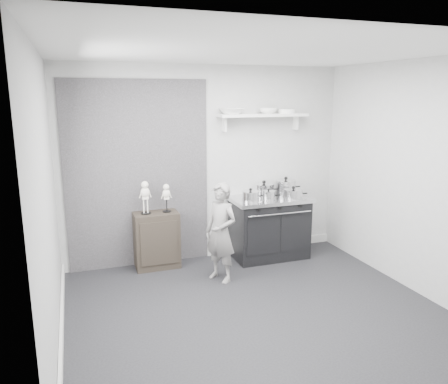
{
  "coord_description": "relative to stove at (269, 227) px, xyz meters",
  "views": [
    {
      "loc": [
        -1.76,
        -3.98,
        2.3
      ],
      "look_at": [
        -0.03,
        0.95,
        1.13
      ],
      "focal_mm": 35.0,
      "sensor_mm": 36.0,
      "label": 1
    }
  ],
  "objects": [
    {
      "name": "pot_front_left",
      "position": [
        -0.35,
        -0.12,
        0.51
      ],
      "size": [
        0.33,
        0.24,
        0.18
      ],
      "color": "silver",
      "rests_on": "stove"
    },
    {
      "name": "pot_front_right",
      "position": [
        0.28,
        -0.17,
        0.5
      ],
      "size": [
        0.35,
        0.27,
        0.18
      ],
      "color": "silver",
      "rests_on": "stove"
    },
    {
      "name": "skeleton_full",
      "position": [
        -1.73,
        0.13,
        0.57
      ],
      "size": [
        0.14,
        0.09,
        0.51
      ],
      "primitive_type": null,
      "color": "white",
      "rests_on": "side_cabinet"
    },
    {
      "name": "pot_front_center",
      "position": [
        -0.09,
        -0.15,
        0.5
      ],
      "size": [
        0.27,
        0.19,
        0.16
      ],
      "color": "silver",
      "rests_on": "stove"
    },
    {
      "name": "pot_back_left",
      "position": [
        -0.03,
        0.15,
        0.52
      ],
      "size": [
        0.38,
        0.29,
        0.22
      ],
      "color": "silver",
      "rests_on": "stove"
    },
    {
      "name": "pot_back_right",
      "position": [
        0.31,
        0.12,
        0.54
      ],
      "size": [
        0.38,
        0.3,
        0.26
      ],
      "color": "silver",
      "rests_on": "stove"
    },
    {
      "name": "wall_shelf",
      "position": [
        -0.04,
        0.2,
        1.56
      ],
      "size": [
        1.3,
        0.26,
        0.24
      ],
      "color": "white",
      "rests_on": "room_shell"
    },
    {
      "name": "bowl_small",
      "position": [
        0.03,
        0.19,
        1.63
      ],
      "size": [
        0.24,
        0.24,
        0.08
      ],
      "primitive_type": "imported",
      "color": "white",
      "rests_on": "wall_shelf"
    },
    {
      "name": "side_cabinet",
      "position": [
        -1.6,
        0.13,
        -0.06
      ],
      "size": [
        0.59,
        0.34,
        0.76
      ],
      "primitive_type": "cube",
      "color": "black",
      "rests_on": "ground"
    },
    {
      "name": "stove",
      "position": [
        0.0,
        0.0,
        0.0
      ],
      "size": [
        1.1,
        0.69,
        0.88
      ],
      "color": "black",
      "rests_on": "ground"
    },
    {
      "name": "child",
      "position": [
        -0.92,
        -0.55,
        0.18
      ],
      "size": [
        0.49,
        0.55,
        1.25
      ],
      "primitive_type": "imported",
      "rotation": [
        0.0,
        0.0,
        -1.03
      ],
      "color": "gray",
      "rests_on": "ground"
    },
    {
      "name": "bowl_large",
      "position": [
        -0.51,
        0.19,
        1.64
      ],
      "size": [
        0.33,
        0.33,
        0.08
      ],
      "primitive_type": "imported",
      "color": "white",
      "rests_on": "wall_shelf"
    },
    {
      "name": "ground",
      "position": [
        -0.84,
        -1.48,
        -0.44
      ],
      "size": [
        4.0,
        4.0,
        0.0
      ],
      "primitive_type": "plane",
      "color": "black",
      "rests_on": "ground"
    },
    {
      "name": "plate_stack",
      "position": [
        0.32,
        0.19,
        1.63
      ],
      "size": [
        0.25,
        0.25,
        0.06
      ],
      "primitive_type": "cylinder",
      "color": "white",
      "rests_on": "wall_shelf"
    },
    {
      "name": "skeleton_torso",
      "position": [
        -1.45,
        0.13,
        0.54
      ],
      "size": [
        0.12,
        0.08,
        0.44
      ],
      "primitive_type": null,
      "color": "white",
      "rests_on": "side_cabinet"
    },
    {
      "name": "room_shell",
      "position": [
        -0.93,
        -1.33,
        1.19
      ],
      "size": [
        4.02,
        3.62,
        2.71
      ],
      "color": "#A9A9A7",
      "rests_on": "ground"
    }
  ]
}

